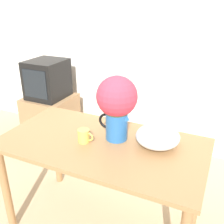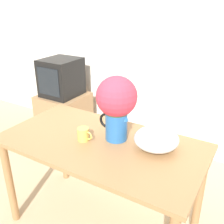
% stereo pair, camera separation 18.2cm
% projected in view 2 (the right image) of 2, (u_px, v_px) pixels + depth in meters
% --- Properties ---
extents(wall_back, '(8.00, 0.05, 2.60)m').
position_uv_depth(wall_back, '(156.00, 39.00, 2.89)').
color(wall_back, silver).
rests_on(wall_back, ground_plane).
extents(table, '(1.44, 0.77, 0.79)m').
position_uv_depth(table, '(101.00, 155.00, 1.89)').
color(table, olive).
rests_on(table, ground_plane).
extents(flower_vase, '(0.28, 0.28, 0.46)m').
position_uv_depth(flower_vase, '(117.00, 103.00, 1.77)').
color(flower_vase, '#235B9E').
rests_on(flower_vase, table).
extents(coffee_mug, '(0.12, 0.08, 0.09)m').
position_uv_depth(coffee_mug, '(84.00, 134.00, 1.85)').
color(coffee_mug, gold).
rests_on(coffee_mug, table).
extents(white_bowl, '(0.30, 0.30, 0.14)m').
position_uv_depth(white_bowl, '(156.00, 139.00, 1.74)').
color(white_bowl, silver).
rests_on(white_bowl, table).
extents(tv_stand, '(0.56, 0.54, 0.58)m').
position_uv_depth(tv_stand, '(64.00, 116.00, 3.44)').
color(tv_stand, '#8E6B47').
rests_on(tv_stand, ground_plane).
extents(tv_set, '(0.41, 0.46, 0.46)m').
position_uv_depth(tv_set, '(61.00, 77.00, 3.22)').
color(tv_set, black).
rests_on(tv_set, tv_stand).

